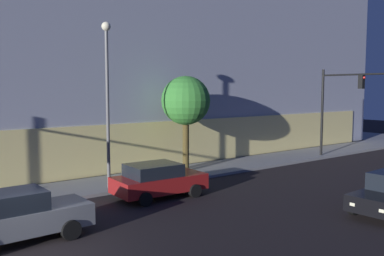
% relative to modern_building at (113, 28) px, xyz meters
% --- Properties ---
extents(modern_building, '(38.61, 26.25, 20.70)m').
position_rel_modern_building_xyz_m(modern_building, '(0.00, 0.00, 0.00)').
color(modern_building, '#4C4C51').
rests_on(modern_building, ground).
extents(traffic_light_far_corner, '(0.36, 5.45, 6.18)m').
position_rel_modern_building_xyz_m(traffic_light_far_corner, '(8.48, -18.00, -5.70)').
color(traffic_light_far_corner, black).
rests_on(traffic_light_far_corner, sidewalk_corner).
extents(street_lamp_sidewalk, '(0.44, 0.44, 7.97)m').
position_rel_modern_building_xyz_m(street_lamp_sidewalk, '(-8.38, -15.79, -5.12)').
color(street_lamp_sidewalk, slate).
rests_on(street_lamp_sidewalk, sidewalk_corner).
extents(sidewalk_tree, '(2.84, 2.84, 5.55)m').
position_rel_modern_building_xyz_m(sidewalk_tree, '(-2.95, -14.79, -6.04)').
color(sidewalk_tree, '#4E3F1E').
rests_on(sidewalk_tree, sidewalk_corner).
extents(car_grey, '(4.68, 2.06, 1.69)m').
position_rel_modern_building_xyz_m(car_grey, '(-14.00, -20.43, -9.41)').
color(car_grey, slate).
rests_on(car_grey, ground).
extents(car_red, '(4.25, 2.33, 1.57)m').
position_rel_modern_building_xyz_m(car_red, '(-7.21, -18.37, -9.46)').
color(car_red, maroon).
rests_on(car_red, ground).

